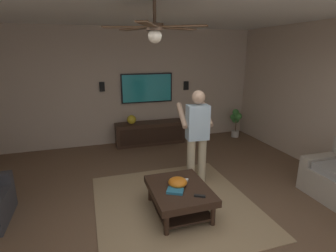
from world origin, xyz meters
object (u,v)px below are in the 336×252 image
object	(u,v)px
bowl	(178,182)
ceiling_fan	(154,29)
remote_black	(200,196)
book	(175,191)
wall_speaker_left	(186,86)
vase_round	(132,120)
potted_plant_short	(236,120)
media_console	(150,133)
person_standing	(197,132)
remote_white	(186,181)
wall_speaker_right	(102,87)
tv	(147,88)
coffee_table	(179,194)

from	to	relation	value
bowl	ceiling_fan	xyz separation A→B (m)	(-0.06, 0.32, 2.02)
remote_black	book	bearing A→B (deg)	-9.33
wall_speaker_left	bowl	bearing A→B (deg)	156.99
vase_round	ceiling_fan	xyz separation A→B (m)	(-3.03, 0.19, 1.82)
potted_plant_short	bowl	bearing A→B (deg)	136.55
wall_speaker_left	media_console	bearing A→B (deg)	103.65
person_standing	remote_white	world-z (taller)	person_standing
wall_speaker_right	ceiling_fan	distance (m)	3.47
vase_round	bowl	bearing A→B (deg)	-177.45
person_standing	ceiling_fan	bearing A→B (deg)	134.58
book	tv	bearing A→B (deg)	111.46
bowl	coffee_table	bearing A→B (deg)	-156.69
wall_speaker_left	ceiling_fan	world-z (taller)	ceiling_fan
tv	wall_speaker_left	xyz separation A→B (m)	(0.01, -1.05, 0.02)
coffee_table	tv	distance (m)	3.43
media_console	remote_black	bearing A→B (deg)	-2.46
remote_white	wall_speaker_right	xyz separation A→B (m)	(3.15, 0.91, 1.03)
book	wall_speaker_left	distance (m)	3.80
remote_white	wall_speaker_right	bearing A→B (deg)	52.92
media_console	book	bearing A→B (deg)	-7.53
remote_black	wall_speaker_left	distance (m)	3.90
person_standing	ceiling_fan	world-z (taller)	ceiling_fan
coffee_table	wall_speaker_left	size ratio (longest dim) A/B	4.55
book	remote_black	bearing A→B (deg)	-9.43
bowl	remote_white	bearing A→B (deg)	-63.23
tv	bowl	bearing A→B (deg)	-5.77
vase_round	book	bearing A→B (deg)	-179.18
tv	remote_white	distance (m)	3.28
vase_round	wall_speaker_right	xyz separation A→B (m)	(0.26, 0.63, 0.79)
book	ceiling_fan	xyz separation A→B (m)	(0.08, 0.24, 2.06)
vase_round	wall_speaker_right	size ratio (longest dim) A/B	1.00
coffee_table	remote_black	world-z (taller)	remote_black
coffee_table	potted_plant_short	size ratio (longest dim) A/B	1.31
person_standing	wall_speaker_left	distance (m)	2.67
remote_white	vase_round	distance (m)	2.91
coffee_table	media_console	distance (m)	3.02
wall_speaker_right	book	bearing A→B (deg)	-168.75
media_console	bowl	world-z (taller)	media_console
potted_plant_short	wall_speaker_left	world-z (taller)	wall_speaker_left
potted_plant_short	wall_speaker_right	bearing A→B (deg)	83.33
media_console	wall_speaker_right	world-z (taller)	wall_speaker_right
coffee_table	media_console	xyz separation A→B (m)	(3.00, -0.31, -0.02)
tv	remote_black	size ratio (longest dim) A/B	8.56
vase_round	wall_speaker_right	bearing A→B (deg)	67.29
media_console	bowl	bearing A→B (deg)	-6.24
bowl	tv	bearing A→B (deg)	-5.77
person_standing	wall_speaker_right	bearing A→B (deg)	32.63
book	vase_round	xyz separation A→B (m)	(3.11, 0.04, 0.24)
book	wall_speaker_left	xyz separation A→B (m)	(3.37, -1.46, 0.97)
media_console	ceiling_fan	distance (m)	3.80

